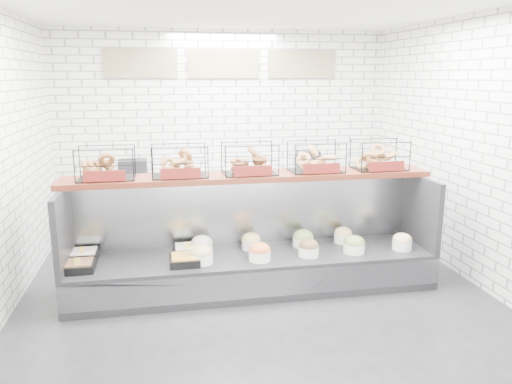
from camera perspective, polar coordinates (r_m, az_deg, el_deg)
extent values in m
plane|color=black|center=(5.45, 0.28, -12.08)|extent=(5.50, 5.50, 0.00)
cube|color=white|center=(7.70, -3.64, 6.96)|extent=(5.00, 0.02, 3.00)
cube|color=white|center=(6.00, 24.51, 4.07)|extent=(0.02, 5.50, 3.00)
cube|color=white|center=(4.98, 0.32, 20.95)|extent=(5.00, 5.50, 0.02)
cube|color=tan|center=(7.57, -13.06, 14.14)|extent=(1.05, 0.03, 0.42)
cube|color=tan|center=(7.62, -3.72, 14.43)|extent=(1.05, 0.03, 0.42)
cube|color=tan|center=(7.86, 5.27, 14.36)|extent=(1.05, 0.03, 0.42)
cube|color=black|center=(5.64, -0.31, -8.97)|extent=(4.00, 0.90, 0.40)
cube|color=#93969B|center=(5.24, 0.57, -10.52)|extent=(4.00, 0.03, 0.28)
cube|color=#93969B|center=(5.83, -1.04, -2.00)|extent=(4.00, 0.08, 0.80)
cube|color=black|center=(5.46, -21.15, -3.97)|extent=(0.06, 0.90, 0.80)
cube|color=black|center=(6.10, 18.21, -1.99)|extent=(0.06, 0.90, 0.80)
cube|color=black|center=(5.40, -19.51, -8.05)|extent=(0.30, 0.30, 0.08)
cube|color=brown|center=(5.39, -19.54, -7.70)|extent=(0.25, 0.25, 0.04)
cube|color=#FFDE58|center=(5.27, -19.75, -7.54)|extent=(0.06, 0.01, 0.08)
cube|color=black|center=(5.72, -19.03, -6.84)|extent=(0.30, 0.30, 0.08)
cube|color=white|center=(5.70, -19.06, -6.51)|extent=(0.25, 0.25, 0.04)
cube|color=#FFDE58|center=(5.59, -19.25, -6.33)|extent=(0.06, 0.01, 0.08)
cube|color=black|center=(5.31, -8.16, -7.76)|extent=(0.31, 0.31, 0.08)
cube|color=orange|center=(5.30, -8.18, -7.40)|extent=(0.26, 0.26, 0.04)
cube|color=#FFDE58|center=(5.18, -8.14, -7.25)|extent=(0.06, 0.01, 0.08)
cube|color=black|center=(5.61, -7.86, -6.61)|extent=(0.30, 0.30, 0.08)
cube|color=white|center=(5.60, -7.87, -6.27)|extent=(0.26, 0.26, 0.04)
cube|color=#FFDE58|center=(5.48, -7.83, -6.09)|extent=(0.06, 0.01, 0.08)
cylinder|color=white|center=(5.32, -6.28, -7.51)|extent=(0.25, 0.25, 0.11)
ellipsoid|color=tan|center=(5.30, -6.30, -6.90)|extent=(0.25, 0.25, 0.17)
cylinder|color=white|center=(5.63, -6.19, -6.33)|extent=(0.24, 0.24, 0.11)
ellipsoid|color=silver|center=(5.61, -6.20, -5.75)|extent=(0.23, 0.23, 0.16)
cylinder|color=white|center=(5.36, 0.42, -7.24)|extent=(0.24, 0.24, 0.11)
ellipsoid|color=#D2652C|center=(5.34, 0.43, -6.64)|extent=(0.23, 0.23, 0.16)
cylinder|color=white|center=(5.71, -0.55, -5.97)|extent=(0.22, 0.22, 0.11)
ellipsoid|color=#E0CB72|center=(5.69, -0.55, -5.40)|extent=(0.21, 0.21, 0.15)
cylinder|color=white|center=(5.52, 6.02, -6.72)|extent=(0.23, 0.23, 0.11)
ellipsoid|color=brown|center=(5.50, 6.03, -6.13)|extent=(0.22, 0.22, 0.15)
cylinder|color=white|center=(5.82, 5.39, -5.66)|extent=(0.24, 0.24, 0.11)
ellipsoid|color=#7E9C4F|center=(5.80, 5.40, -5.10)|extent=(0.23, 0.23, 0.16)
cylinder|color=white|center=(5.69, 11.12, -6.27)|extent=(0.24, 0.24, 0.11)
ellipsoid|color=olive|center=(5.67, 11.15, -5.70)|extent=(0.23, 0.23, 0.16)
cylinder|color=white|center=(6.01, 9.90, -5.17)|extent=(0.21, 0.21, 0.11)
ellipsoid|color=#DBBA70|center=(5.99, 9.92, -4.63)|extent=(0.21, 0.21, 0.15)
cylinder|color=white|center=(5.93, 16.34, -5.79)|extent=(0.22, 0.22, 0.11)
ellipsoid|color=#D9B186|center=(5.91, 16.38, -5.24)|extent=(0.21, 0.21, 0.15)
cube|color=#46190F|center=(5.55, -0.73, 1.78)|extent=(4.10, 0.50, 0.06)
cube|color=black|center=(5.47, -16.79, 3.18)|extent=(0.60, 0.38, 0.34)
cube|color=maroon|center=(5.29, -16.94, 1.74)|extent=(0.42, 0.02, 0.11)
cube|color=black|center=(5.44, -8.73, 3.54)|extent=(0.60, 0.38, 0.34)
cube|color=maroon|center=(5.26, -8.61, 2.10)|extent=(0.42, 0.02, 0.11)
cube|color=black|center=(5.52, -0.74, 3.82)|extent=(0.60, 0.38, 0.34)
cube|color=maroon|center=(5.34, -0.36, 2.42)|extent=(0.42, 0.02, 0.11)
cube|color=black|center=(5.70, 6.90, 4.02)|extent=(0.60, 0.38, 0.34)
cube|color=maroon|center=(5.53, 7.50, 2.67)|extent=(0.42, 0.02, 0.11)
cube|color=black|center=(5.97, 13.95, 4.15)|extent=(0.60, 0.38, 0.34)
cube|color=maroon|center=(5.81, 14.71, 2.86)|extent=(0.42, 0.02, 0.11)
cube|color=#93969B|center=(7.57, -3.22, -1.22)|extent=(4.00, 0.60, 0.90)
cube|color=black|center=(7.46, -13.88, 2.68)|extent=(0.40, 0.30, 0.24)
cube|color=silver|center=(7.34, -8.12, 2.54)|extent=(0.35, 0.28, 0.18)
cylinder|color=#D33444|center=(7.48, 0.19, 3.02)|extent=(0.09, 0.09, 0.22)
cube|color=black|center=(7.76, 6.01, 3.61)|extent=(0.30, 0.30, 0.30)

